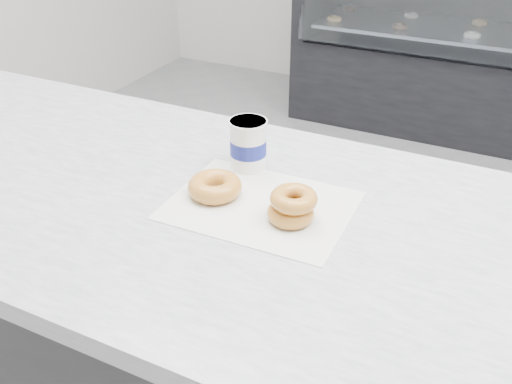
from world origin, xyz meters
TOP-DOWN VIEW (x-y plane):
  - ground at (0.00, 0.00)m, footprint 5.00×5.00m
  - display_case at (0.00, 2.12)m, footprint 2.40×0.74m
  - wax_paper at (-0.28, -0.57)m, footprint 0.34×0.27m
  - donut_single at (-0.38, -0.57)m, footprint 0.11×0.11m
  - donut_stack at (-0.21, -0.59)m, footprint 0.12×0.12m
  - coffee_cup at (-0.37, -0.44)m, footprint 0.08×0.08m

SIDE VIEW (x-z plane):
  - ground at x=0.00m, z-range 0.00..0.00m
  - display_case at x=0.00m, z-range -0.13..1.12m
  - wax_paper at x=-0.28m, z-range 0.90..0.90m
  - donut_single at x=-0.38m, z-range 0.90..0.94m
  - donut_stack at x=-0.21m, z-range 0.90..0.96m
  - coffee_cup at x=-0.37m, z-range 0.90..1.01m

